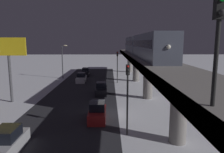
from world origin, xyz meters
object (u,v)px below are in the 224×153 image
(subway_train, at_px, (141,45))
(sedan_silver, at_px, (7,143))
(sedan_red, at_px, (97,113))
(sedan_black, at_px, (101,89))
(sedan_black_2, at_px, (86,73))
(traffic_light_mid, at_px, (117,63))
(rail_signal, at_px, (218,31))
(sedan_white, at_px, (81,78))
(traffic_light_near, at_px, (128,90))
(commercial_billboard, at_px, (8,53))

(subway_train, height_order, sedan_silver, subway_train)
(sedan_red, height_order, sedan_black, same)
(sedan_black, relative_size, sedan_black_2, 0.92)
(traffic_light_mid, bearing_deg, sedan_silver, 71.51)
(sedan_black, distance_m, sedan_silver, 19.39)
(rail_signal, xyz_separation_m, sedan_white, (9.73, -36.62, -7.92))
(sedan_black, bearing_deg, sedan_black_2, 103.57)
(rail_signal, relative_size, traffic_light_mid, 0.62)
(traffic_light_near, xyz_separation_m, commercial_billboard, (15.26, -10.91, 2.63))
(rail_signal, relative_size, sedan_white, 0.89)
(sedan_black, height_order, sedan_black_2, same)
(sedan_black_2, distance_m, traffic_light_near, 35.29)
(subway_train, relative_size, sedan_black, 8.79)
(sedan_white, bearing_deg, commercial_billboard, 62.78)
(rail_signal, height_order, sedan_white, rail_signal)
(sedan_white, bearing_deg, sedan_black, 113.21)
(sedan_black, bearing_deg, rail_signal, -78.79)
(sedan_silver, bearing_deg, commercial_billboard, -66.86)
(rail_signal, distance_m, traffic_light_near, 11.76)
(subway_train, height_order, traffic_light_mid, subway_train)
(sedan_black_2, bearing_deg, sedan_black, 103.57)
(sedan_white, height_order, sedan_black_2, same)
(traffic_light_mid, bearing_deg, rail_signal, 93.61)
(sedan_black, bearing_deg, sedan_red, -90.00)
(rail_signal, bearing_deg, sedan_black, -78.79)
(commercial_billboard, bearing_deg, subway_train, -153.08)
(subway_train, height_order, sedan_white, subway_train)
(sedan_black_2, distance_m, commercial_billboard, 25.39)
(sedan_black, height_order, traffic_light_mid, traffic_light_mid)
(sedan_white, xyz_separation_m, sedan_black_2, (0.00, -8.33, 0.01))
(subway_train, distance_m, sedan_red, 19.54)
(sedan_black_2, bearing_deg, sedan_red, 98.59)
(sedan_white, xyz_separation_m, traffic_light_mid, (-7.50, 1.21, 3.41))
(traffic_light_mid, bearing_deg, subway_train, 135.34)
(commercial_billboard, bearing_deg, sedan_silver, 113.14)
(sedan_red, xyz_separation_m, traffic_light_mid, (-2.90, -20.91, 3.40))
(sedan_white, bearing_deg, sedan_silver, 86.45)
(commercial_billboard, bearing_deg, rail_signal, 129.08)
(sedan_red, xyz_separation_m, sedan_black, (0.00, -11.40, 0.00))
(rail_signal, bearing_deg, sedan_white, -75.12)
(sedan_black_2, xyz_separation_m, commercial_billboard, (7.76, 23.41, 6.03))
(traffic_light_mid, bearing_deg, sedan_red, 82.10)
(traffic_light_near, xyz_separation_m, traffic_light_mid, (0.00, -24.78, 0.00))
(sedan_white, distance_m, traffic_light_mid, 8.33)
(subway_train, distance_m, sedan_black_2, 19.17)
(rail_signal, relative_size, sedan_silver, 0.90)
(subway_train, bearing_deg, sedan_silver, 60.60)
(subway_train, bearing_deg, sedan_white, -24.40)
(subway_train, relative_size, rail_signal, 9.22)
(sedan_white, height_order, traffic_light_near, traffic_light_near)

